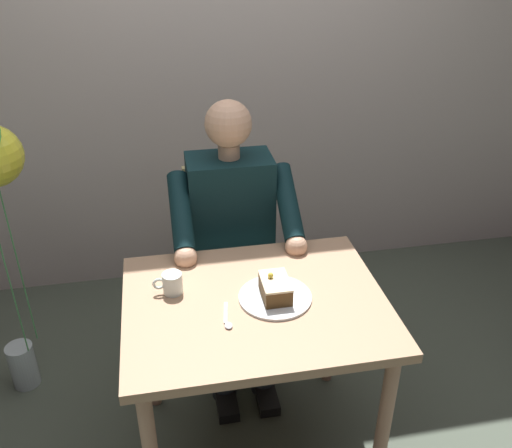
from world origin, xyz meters
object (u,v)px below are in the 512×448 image
seated_person (234,243)px  coffee_cup (172,283)px  dining_table (255,323)px  chair (229,253)px  dessert_spoon (227,320)px  cake_slice (276,289)px

seated_person → coffee_cup: 0.51m
coffee_cup → dining_table: bearing=159.9°
chair → seated_person: bearing=90.0°
coffee_cup → dessert_spoon: 0.26m
seated_person → dessert_spoon: size_ratio=8.92×
dining_table → cake_slice: size_ratio=6.45×
coffee_cup → cake_slice: bearing=163.1°
chair → seated_person: size_ratio=0.72×
seated_person → dining_table: bearing=90.0°
seated_person → coffee_cup: (0.28, 0.41, 0.11)m
dining_table → chair: (0.00, -0.68, -0.13)m
chair → dessert_spoon: (0.11, 0.77, 0.23)m
cake_slice → coffee_cup: (0.35, -0.11, -0.00)m
dining_table → cake_slice: cake_slice is taller
dessert_spoon → coffee_cup: bearing=-48.5°
cake_slice → dessert_spoon: bearing=24.9°
seated_person → coffee_cup: seated_person is taller
dining_table → dessert_spoon: bearing=38.5°
chair → seated_person: 0.23m
coffee_cup → chair: bearing=-115.9°
seated_person → dessert_spoon: 0.61m
cake_slice → dining_table: bearing=-3.4°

